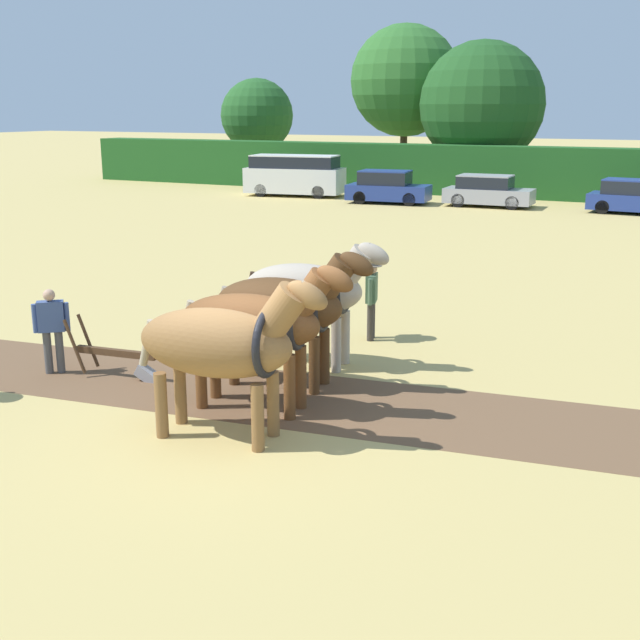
# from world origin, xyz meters

# --- Properties ---
(ground_plane) EXTENTS (240.00, 240.00, 0.00)m
(ground_plane) POSITION_xyz_m (0.00, 0.00, 0.00)
(ground_plane) COLOR tan
(plowed_furrow_strip) EXTENTS (35.18, 6.94, 0.01)m
(plowed_furrow_strip) POSITION_xyz_m (-5.68, 0.84, 0.00)
(plowed_furrow_strip) COLOR brown
(plowed_furrow_strip) RESTS_ON ground
(hedgerow) EXTENTS (61.43, 1.85, 2.65)m
(hedgerow) POSITION_xyz_m (0.00, 33.57, 1.32)
(hedgerow) COLOR #1E511E
(hedgerow) RESTS_ON ground
(tree_far_left) EXTENTS (4.94, 4.94, 6.56)m
(tree_far_left) POSITION_xyz_m (-22.87, 39.58, 4.08)
(tree_far_left) COLOR brown
(tree_far_left) RESTS_ON ground
(tree_left) EXTENTS (6.75, 6.75, 9.58)m
(tree_left) POSITION_xyz_m (-12.01, 39.12, 6.19)
(tree_left) COLOR #423323
(tree_left) RESTS_ON ground
(tree_center_left) EXTENTS (7.08, 7.08, 8.32)m
(tree_center_left) POSITION_xyz_m (-6.59, 37.04, 4.77)
(tree_center_left) COLOR #4C3823
(tree_center_left) RESTS_ON ground
(draft_horse_lead_left) EXTENTS (2.95, 1.31, 2.46)m
(draft_horse_lead_left) POSITION_xyz_m (-0.11, -0.26, 1.41)
(draft_horse_lead_left) COLOR brown
(draft_horse_lead_left) RESTS_ON ground
(draft_horse_lead_right) EXTENTS (2.94, 1.18, 2.44)m
(draft_horse_lead_right) POSITION_xyz_m (-0.26, 0.92, 1.40)
(draft_horse_lead_right) COLOR brown
(draft_horse_lead_right) RESTS_ON ground
(draft_horse_trail_left) EXTENTS (2.90, 1.24, 2.44)m
(draft_horse_trail_left) POSITION_xyz_m (-0.41, 2.11, 1.39)
(draft_horse_trail_left) COLOR #513319
(draft_horse_trail_left) RESTS_ON ground
(draft_horse_trail_right) EXTENTS (2.85, 1.24, 2.40)m
(draft_horse_trail_right) POSITION_xyz_m (-0.57, 3.30, 1.41)
(draft_horse_trail_right) COLOR #B2A38E
(draft_horse_trail_right) RESTS_ON ground
(plow) EXTENTS (1.79, 0.55, 1.13)m
(plow) POSITION_xyz_m (-3.11, 1.17, 0.32)
(plow) COLOR #4C331E
(plow) RESTS_ON ground
(farmer_at_plow) EXTENTS (0.51, 0.44, 1.53)m
(farmer_at_plow) POSITION_xyz_m (-4.40, 0.86, 0.87)
(farmer_at_plow) COLOR #4C4C4C
(farmer_at_plow) RESTS_ON ground
(farmer_beside_team) EXTENTS (0.41, 0.62, 1.63)m
(farmer_beside_team) POSITION_xyz_m (-0.17, 5.31, 0.94)
(farmer_beside_team) COLOR #38332D
(farmer_beside_team) RESTS_ON ground
(parked_van) EXTENTS (5.42, 2.82, 2.16)m
(parked_van) POSITION_xyz_m (-14.42, 29.05, 1.11)
(parked_van) COLOR silver
(parked_van) RESTS_ON ground
(parked_car_left) EXTENTS (4.19, 2.24, 1.61)m
(parked_car_left) POSITION_xyz_m (-8.71, 28.02, 0.77)
(parked_car_left) COLOR navy
(parked_car_left) RESTS_ON ground
(parked_car_center_left) EXTENTS (4.18, 1.96, 1.49)m
(parked_car_center_left) POSITION_xyz_m (-3.90, 28.84, 0.72)
(parked_car_center_left) COLOR #9E9EA8
(parked_car_center_left) RESTS_ON ground
(parked_car_center) EXTENTS (3.99, 2.05, 1.51)m
(parked_car_center) POSITION_xyz_m (2.61, 29.09, 0.72)
(parked_car_center) COLOR navy
(parked_car_center) RESTS_ON ground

